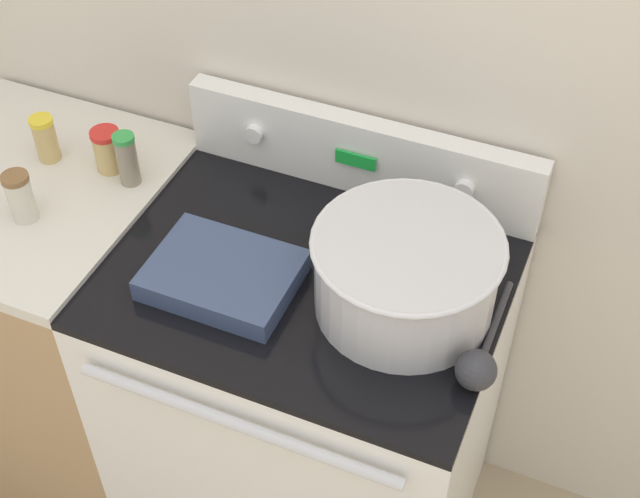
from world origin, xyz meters
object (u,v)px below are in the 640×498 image
spice_jar_red_cap (108,150)px  spice_jar_brown_cap (20,197)px  ladle (478,365)px  mixing_bowl (406,271)px  spice_jar_green_cap (127,159)px  casserole_dish (223,274)px  spice_jar_yellow_cap (45,138)px

spice_jar_red_cap → spice_jar_brown_cap: bearing=-109.9°
ladle → spice_jar_red_cap: size_ratio=2.91×
ladle → spice_jar_brown_cap: spice_jar_brown_cap is taller
mixing_bowl → spice_jar_green_cap: (-0.66, 0.10, -0.02)m
spice_jar_brown_cap → ladle: bearing=-1.7°
spice_jar_green_cap → spice_jar_red_cap: spice_jar_green_cap is taller
casserole_dish → ladle: ladle is taller
mixing_bowl → spice_jar_brown_cap: 0.81m
spice_jar_yellow_cap → mixing_bowl: bearing=-6.5°
spice_jar_green_cap → spice_jar_yellow_cap: bearing=-179.8°
mixing_bowl → spice_jar_red_cap: mixing_bowl is taller
mixing_bowl → spice_jar_yellow_cap: (-0.88, 0.10, -0.03)m
spice_jar_brown_cap → spice_jar_yellow_cap: spice_jar_brown_cap is taller
spice_jar_red_cap → spice_jar_brown_cap: 0.22m
casserole_dish → spice_jar_red_cap: size_ratio=2.83×
spice_jar_green_cap → spice_jar_yellow_cap: 0.21m
mixing_bowl → spice_jar_brown_cap: size_ratio=3.18×
casserole_dish → spice_jar_brown_cap: (-0.46, -0.00, 0.04)m
mixing_bowl → spice_jar_green_cap: mixing_bowl is taller
mixing_bowl → spice_jar_brown_cap: bearing=-174.0°
casserole_dish → ladle: 0.52m
mixing_bowl → ladle: bearing=-32.8°
ladle → spice_jar_yellow_cap: bearing=168.5°
casserole_dish → spice_jar_green_cap: size_ratio=2.29×
casserole_dish → spice_jar_brown_cap: bearing=-179.9°
ladle → spice_jar_green_cap: size_ratio=2.35×
spice_jar_green_cap → ladle: bearing=-14.3°
mixing_bowl → casserole_dish: size_ratio=1.26×
spice_jar_red_cap → casserole_dish: bearing=-28.1°
ladle → spice_jar_brown_cap: (-0.98, 0.03, 0.03)m
ladle → spice_jar_brown_cap: size_ratio=2.59×
ladle → spice_jar_brown_cap: 0.98m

